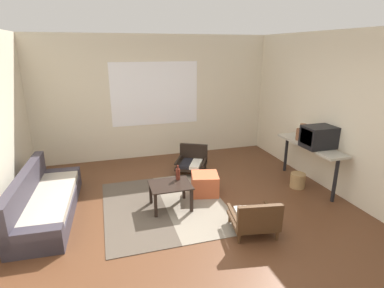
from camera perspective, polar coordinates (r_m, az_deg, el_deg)
name	(u,v)px	position (r m, az deg, el deg)	size (l,w,h in m)	color
ground_plane	(195,222)	(4.56, 0.61, -14.40)	(7.80, 7.80, 0.00)	#56331E
far_wall_with_window	(155,98)	(6.93, -6.99, 8.63)	(5.60, 0.13, 2.70)	beige
side_wall_right	(344,115)	(5.63, 26.57, 4.80)	(0.12, 6.60, 2.70)	beige
area_rug	(165,205)	(4.99, -5.12, -11.39)	(1.89, 2.19, 0.01)	#4C4238
couch	(44,202)	(5.12, -25.95, -9.73)	(0.82, 2.13, 0.69)	#38333D
coffee_table	(170,189)	(4.79, -4.07, -8.35)	(0.63, 0.53, 0.40)	black
armchair_by_window	(192,161)	(6.16, 0.00, -3.16)	(0.77, 0.77, 0.53)	black
armchair_striped_foreground	(255,218)	(4.27, 11.68, -13.49)	(0.68, 0.67, 0.53)	#472D19
ottoman_orange	(205,184)	(5.27, 2.42, -7.52)	(0.44, 0.44, 0.36)	#BC5633
console_shelf	(310,149)	(5.83, 21.21, -0.85)	(0.39, 1.51, 0.78)	#B2AD9E
crt_television	(319,137)	(5.61, 22.68, 1.24)	(0.52, 0.39, 0.37)	black
clay_vase	(302,134)	(5.97, 19.96, 1.81)	(0.22, 0.22, 0.31)	brown
glass_bottle	(178,174)	(4.87, -2.66, -5.58)	(0.07, 0.07, 0.24)	#5B2319
wicker_basket	(298,180)	(5.84, 19.18, -6.47)	(0.26, 0.26, 0.27)	#9E7A4C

